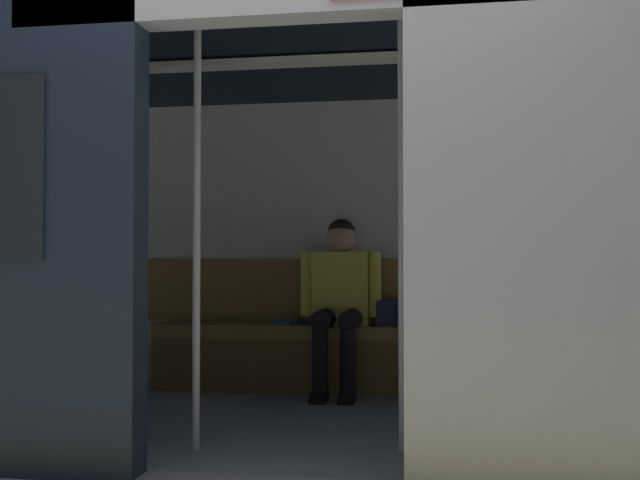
# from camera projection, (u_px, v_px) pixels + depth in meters

# --- Properties ---
(train_car) EXTENTS (6.40, 2.88, 2.17)m
(train_car) POSITION_uv_depth(u_px,v_px,m) (309.00, 158.00, 4.57)
(train_car) COLOR silver
(train_car) RESTS_ON ground_plane
(bench_seat) EXTENTS (2.71, 0.44, 0.46)m
(bench_seat) POSITION_uv_depth(u_px,v_px,m) (350.00, 341.00, 5.60)
(bench_seat) COLOR olive
(bench_seat) RESTS_ON ground_plane
(person_seated) EXTENTS (0.55, 0.68, 1.19)m
(person_seated) POSITION_uv_depth(u_px,v_px,m) (340.00, 293.00, 5.57)
(person_seated) COLOR #D8CC4C
(person_seated) RESTS_ON ground_plane
(handbag) EXTENTS (0.26, 0.15, 0.17)m
(handbag) POSITION_uv_depth(u_px,v_px,m) (396.00, 313.00, 5.58)
(handbag) COLOR #262D4C
(handbag) RESTS_ON bench_seat
(book) EXTENTS (0.23, 0.26, 0.03)m
(book) POSITION_uv_depth(u_px,v_px,m) (291.00, 322.00, 5.72)
(book) COLOR #26598C
(book) RESTS_ON bench_seat
(grab_pole_door) EXTENTS (0.04, 0.04, 2.03)m
(grab_pole_door) POSITION_uv_depth(u_px,v_px,m) (197.00, 234.00, 3.89)
(grab_pole_door) COLOR silver
(grab_pole_door) RESTS_ON ground_plane
(grab_pole_far) EXTENTS (0.04, 0.04, 2.03)m
(grab_pole_far) POSITION_uv_depth(u_px,v_px,m) (402.00, 234.00, 3.87)
(grab_pole_far) COLOR silver
(grab_pole_far) RESTS_ON ground_plane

